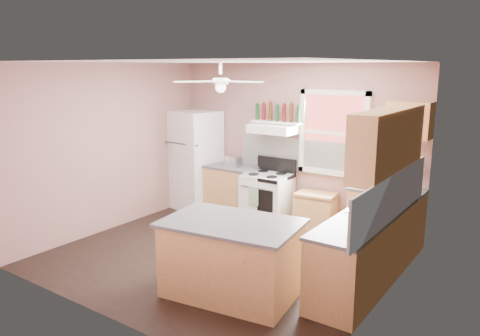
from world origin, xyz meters
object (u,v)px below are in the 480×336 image
Objects in this scene: island at (231,260)px; toaster at (233,161)px; stove at (267,199)px; refrigerator at (196,160)px; cart at (315,212)px.

toaster is at bearing 117.17° from island.
stove is at bearing 104.44° from island.
refrigerator is 2.52m from cart.
stove and island have the same top height.
cart is at bearing 13.19° from toaster.
cart is at bearing 6.82° from stove.
cart is (1.59, 0.08, -0.67)m from toaster.
refrigerator is at bearing 176.86° from stove.
stove is (0.74, -0.05, -0.56)m from toaster.
refrigerator is 2.90× the size of cart.
toaster is 0.33× the size of stove.
refrigerator is 1.67m from stove.
cart is at bearing 10.23° from refrigerator.
island is at bearing -91.94° from cart.
toaster is 3.07m from island.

